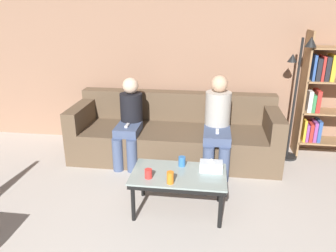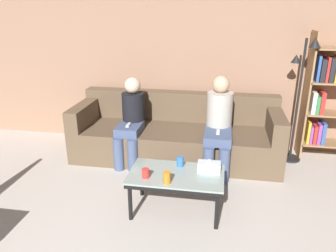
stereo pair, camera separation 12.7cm
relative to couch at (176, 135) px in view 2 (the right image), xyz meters
The scene contains 11 objects.
wall_back 1.13m from the couch, 90.00° to the left, with size 12.00×0.06×2.60m.
couch is the anchor object (origin of this frame).
coffee_table 1.28m from the couch, 81.61° to the right, with size 0.91×0.54×0.41m.
cup_near_left 1.13m from the couch, 79.65° to the right, with size 0.07×0.07×0.10m.
cup_near_right 1.40m from the couch, 93.53° to the right, with size 0.07×0.07×0.09m.
cup_far_center 1.47m from the couch, 84.94° to the right, with size 0.07×0.07×0.11m.
tissue_box 1.28m from the couch, 67.21° to the right, with size 0.22×0.12×0.13m.
bookshelf 2.03m from the couch, ahead, with size 0.84×0.32×1.65m.
standing_lamp 1.68m from the couch, ahead, with size 0.31×0.26×1.59m.
seated_person_left_end 0.66m from the couch, 158.18° to the right, with size 0.31×0.62×1.09m.
seated_person_mid_left 0.67m from the couch, 22.54° to the right, with size 0.32×0.72×1.14m.
Camera 2 is at (0.59, -0.83, 1.93)m, focal length 35.00 mm.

